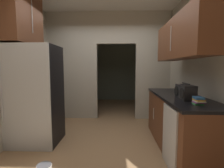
{
  "coord_description": "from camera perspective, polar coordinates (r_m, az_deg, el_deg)",
  "views": [
    {
      "loc": [
        0.27,
        -2.9,
        1.37
      ],
      "look_at": [
        0.15,
        0.33,
        1.06
      ],
      "focal_mm": 26.67,
      "sensor_mm": 36.0,
      "label": 1
    }
  ],
  "objects": [
    {
      "name": "kitchen_partition",
      "position": [
        4.5,
        -2.16,
        7.59
      ],
      "size": [
        3.27,
        0.12,
        2.83
      ],
      "color": "#ADA899",
      "rests_on": "ground"
    },
    {
      "name": "dishwasher",
      "position": [
        2.51,
        19.05,
        -16.99
      ],
      "size": [
        0.02,
        0.56,
        0.85
      ],
      "color": "#B7BABC",
      "rests_on": "ground"
    },
    {
      "name": "kitchen_flank_right",
      "position": [
        2.82,
        32.43,
        5.54
      ],
      "size": [
        0.1,
        4.09,
        2.83
      ],
      "primitive_type": "cube",
      "color": "#ADA899",
      "rests_on": "ground"
    },
    {
      "name": "adjoining_room_shell",
      "position": [
        6.34,
        -0.34,
        5.92
      ],
      "size": [
        3.27,
        2.73,
        2.83
      ],
      "color": "gray",
      "rests_on": "ground"
    },
    {
      "name": "upper_cabinet_fridgeside",
      "position": [
        3.6,
        -28.43,
        19.87
      ],
      "size": [
        0.36,
        0.93,
        1.01
      ],
      "color": "brown"
    },
    {
      "name": "refrigerator",
      "position": [
        3.32,
        -24.89,
        -3.47
      ],
      "size": [
        0.84,
        0.73,
        1.77
      ],
      "color": "black",
      "rests_on": "ground"
    },
    {
      "name": "boombox",
      "position": [
        2.69,
        23.83,
        -2.52
      ],
      "size": [
        0.19,
        0.38,
        0.24
      ],
      "color": "black",
      "rests_on": "lower_cabinet_run"
    },
    {
      "name": "upper_cabinet_counterside",
      "position": [
        3.0,
        22.9,
        14.18
      ],
      "size": [
        0.36,
        1.81,
        0.66
      ],
      "color": "brown"
    },
    {
      "name": "lower_cabinet_run",
      "position": [
        3.1,
        21.92,
        -12.08
      ],
      "size": [
        0.68,
        2.01,
        0.91
      ],
      "color": "brown",
      "rests_on": "ground"
    },
    {
      "name": "book_stack",
      "position": [
        2.38,
        27.55,
        -5.11
      ],
      "size": [
        0.14,
        0.16,
        0.1
      ],
      "color": "#388C47",
      "rests_on": "lower_cabinet_run"
    },
    {
      "name": "ground",
      "position": [
        3.22,
        -3.06,
        -19.75
      ],
      "size": [
        20.0,
        20.0,
        0.0
      ],
      "primitive_type": "plane",
      "color": "#93704C"
    }
  ]
}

